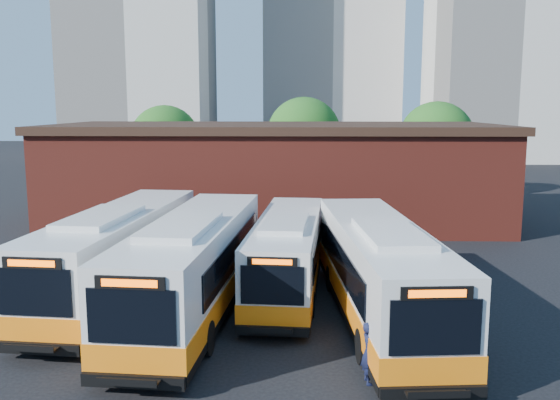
{
  "coord_description": "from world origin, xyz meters",
  "views": [
    {
      "loc": [
        1.35,
        -18.91,
        7.53
      ],
      "look_at": [
        0.65,
        6.13,
        3.56
      ],
      "focal_mm": 38.0,
      "sensor_mm": 36.0,
      "label": 1
    }
  ],
  "objects_px": {
    "transit_worker": "(369,353)",
    "bus_east": "(379,276)",
    "bus_west": "(119,256)",
    "bus_midwest": "(195,269)",
    "bus_mideast": "(288,256)"
  },
  "relations": [
    {
      "from": "bus_mideast",
      "to": "transit_worker",
      "type": "xyz_separation_m",
      "value": [
        2.34,
        -8.29,
        -0.58
      ]
    },
    {
      "from": "bus_east",
      "to": "transit_worker",
      "type": "xyz_separation_m",
      "value": [
        -0.94,
        -4.88,
        -0.77
      ]
    },
    {
      "from": "bus_west",
      "to": "bus_east",
      "type": "xyz_separation_m",
      "value": [
        10.0,
        -2.46,
        -0.01
      ]
    },
    {
      "from": "bus_mideast",
      "to": "transit_worker",
      "type": "distance_m",
      "value": 8.63
    },
    {
      "from": "bus_midwest",
      "to": "bus_east",
      "type": "bearing_deg",
      "value": -0.26
    },
    {
      "from": "bus_mideast",
      "to": "bus_east",
      "type": "relative_size",
      "value": 0.89
    },
    {
      "from": "bus_west",
      "to": "transit_worker",
      "type": "bearing_deg",
      "value": -33.78
    },
    {
      "from": "transit_worker",
      "to": "bus_east",
      "type": "bearing_deg",
      "value": -19.41
    },
    {
      "from": "bus_west",
      "to": "bus_midwest",
      "type": "bearing_deg",
      "value": -24.38
    },
    {
      "from": "bus_west",
      "to": "transit_worker",
      "type": "xyz_separation_m",
      "value": [
        9.06,
        -7.34,
        -0.77
      ]
    },
    {
      "from": "bus_mideast",
      "to": "bus_east",
      "type": "xyz_separation_m",
      "value": [
        3.28,
        -3.41,
        0.19
      ]
    },
    {
      "from": "bus_west",
      "to": "bus_east",
      "type": "distance_m",
      "value": 10.3
    },
    {
      "from": "bus_mideast",
      "to": "bus_west",
      "type": "bearing_deg",
      "value": -167.74
    },
    {
      "from": "bus_midwest",
      "to": "transit_worker",
      "type": "distance_m",
      "value": 7.91
    },
    {
      "from": "bus_midwest",
      "to": "transit_worker",
      "type": "xyz_separation_m",
      "value": [
        5.7,
        -5.43,
        -0.81
      ]
    }
  ]
}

